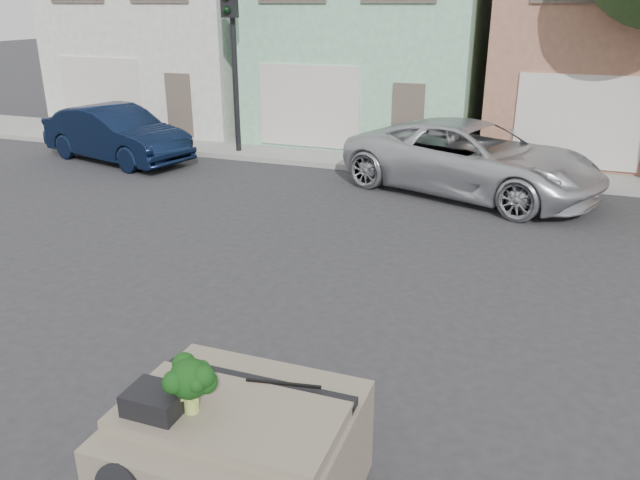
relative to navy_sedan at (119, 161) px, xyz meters
The scene contains 12 objects.
ground_plane 12.25m from the navy_sedan, 39.28° to the right, with size 120.00×120.00×0.00m, color #303033.
sidewalk 9.87m from the navy_sedan, 16.15° to the left, with size 40.00×3.00×0.15m, color gray.
townhouse_white 7.88m from the navy_sedan, 102.68° to the left, with size 7.20×8.20×7.55m, color silver.
townhouse_mint 9.77m from the navy_sedan, 48.43° to the left, with size 7.20×8.20×7.55m, color #95D3AB.
townhouse_tan 15.54m from the navy_sedan, 26.58° to the left, with size 7.20×8.20×7.55m, color #A26C54.
navy_sedan is the anchor object (origin of this frame).
silver_pickup 10.10m from the navy_sedan, ahead, with size 2.84×6.16×1.71m, color silver.
traffic_signal 4.29m from the navy_sedan, 30.34° to the left, with size 0.40×0.40×5.10m, color black.
car_dashboard 14.35m from the navy_sedan, 48.60° to the right, with size 2.00×1.80×1.12m, color #776C5A.
instrument_hump 14.28m from the navy_sedan, 51.28° to the right, with size 0.48×0.38×0.20m, color black.
wiper_arm 14.29m from the navy_sedan, 46.74° to the right, with size 0.70×0.03×0.02m, color black.
broccoli 14.40m from the navy_sedan, 50.13° to the right, with size 0.41×0.41×0.51m, color black.
Camera 1 is at (2.26, -7.02, 4.37)m, focal length 35.00 mm.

